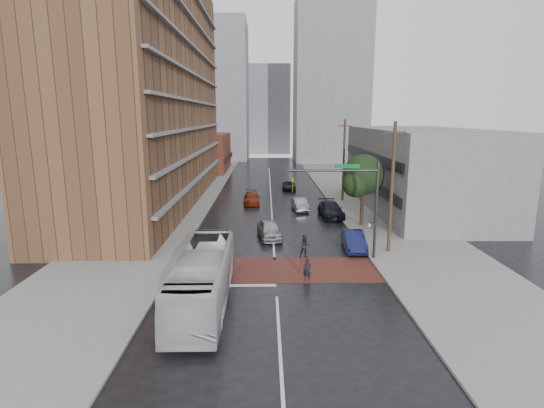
{
  "coord_description": "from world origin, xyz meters",
  "views": [
    {
      "loc": [
        -0.6,
        -27.14,
        10.38
      ],
      "look_at": [
        -0.14,
        5.84,
        3.5
      ],
      "focal_mm": 28.0,
      "sensor_mm": 36.0,
      "label": 1
    }
  ],
  "objects_px": {
    "pedestrian_a": "(307,270)",
    "car_parked_mid": "(331,210)",
    "transit_bus": "(203,277)",
    "car_travel_c": "(252,198)",
    "car_parked_near": "(354,241)",
    "suv_travel": "(289,186)",
    "car_travel_b": "(300,204)",
    "car_travel_a": "(269,229)",
    "pedestrian_b": "(305,246)",
    "car_parked_far": "(332,211)"
  },
  "relations": [
    {
      "from": "car_travel_b",
      "to": "car_travel_a",
      "type": "bearing_deg",
      "value": -114.02
    },
    {
      "from": "car_travel_a",
      "to": "car_parked_near",
      "type": "distance_m",
      "value": 7.41
    },
    {
      "from": "pedestrian_a",
      "to": "car_travel_b",
      "type": "xyz_separation_m",
      "value": [
        1.16,
        20.63,
        -0.05
      ]
    },
    {
      "from": "pedestrian_b",
      "to": "pedestrian_a",
      "type": "bearing_deg",
      "value": -97.72
    },
    {
      "from": "car_parked_mid",
      "to": "car_travel_a",
      "type": "bearing_deg",
      "value": -133.03
    },
    {
      "from": "car_parked_mid",
      "to": "car_travel_c",
      "type": "bearing_deg",
      "value": 137.91
    },
    {
      "from": "transit_bus",
      "to": "car_travel_c",
      "type": "distance_m",
      "value": 27.76
    },
    {
      "from": "transit_bus",
      "to": "pedestrian_b",
      "type": "distance_m",
      "value": 10.15
    },
    {
      "from": "transit_bus",
      "to": "pedestrian_a",
      "type": "distance_m",
      "value": 7.04
    },
    {
      "from": "pedestrian_a",
      "to": "car_parked_far",
      "type": "distance_m",
      "value": 18.0
    },
    {
      "from": "pedestrian_a",
      "to": "car_travel_a",
      "type": "bearing_deg",
      "value": 121.4
    },
    {
      "from": "car_parked_near",
      "to": "car_parked_mid",
      "type": "xyz_separation_m",
      "value": [
        -0.14,
        11.12,
        0.04
      ]
    },
    {
      "from": "suv_travel",
      "to": "car_parked_near",
      "type": "xyz_separation_m",
      "value": [
        3.65,
        -27.78,
        0.16
      ]
    },
    {
      "from": "transit_bus",
      "to": "car_parked_far",
      "type": "bearing_deg",
      "value": 63.31
    },
    {
      "from": "pedestrian_b",
      "to": "car_travel_c",
      "type": "distance_m",
      "value": 20.37
    },
    {
      "from": "pedestrian_b",
      "to": "car_travel_b",
      "type": "relative_size",
      "value": 0.42
    },
    {
      "from": "transit_bus",
      "to": "car_travel_c",
      "type": "height_order",
      "value": "transit_bus"
    },
    {
      "from": "suv_travel",
      "to": "car_travel_c",
      "type": "bearing_deg",
      "value": -114.54
    },
    {
      "from": "car_parked_near",
      "to": "transit_bus",
      "type": "bearing_deg",
      "value": -134.46
    },
    {
      "from": "car_travel_c",
      "to": "suv_travel",
      "type": "bearing_deg",
      "value": 61.67
    },
    {
      "from": "pedestrian_b",
      "to": "car_parked_near",
      "type": "xyz_separation_m",
      "value": [
        4.03,
        1.88,
        -0.14
      ]
    },
    {
      "from": "car_travel_a",
      "to": "car_parked_far",
      "type": "bearing_deg",
      "value": 41.92
    },
    {
      "from": "pedestrian_a",
      "to": "pedestrian_b",
      "type": "height_order",
      "value": "pedestrian_b"
    },
    {
      "from": "transit_bus",
      "to": "pedestrian_b",
      "type": "relative_size",
      "value": 6.47
    },
    {
      "from": "transit_bus",
      "to": "car_parked_far",
      "type": "height_order",
      "value": "transit_bus"
    },
    {
      "from": "car_travel_a",
      "to": "car_parked_far",
      "type": "distance_m",
      "value": 10.22
    },
    {
      "from": "pedestrian_a",
      "to": "car_parked_mid",
      "type": "bearing_deg",
      "value": 94.39
    },
    {
      "from": "car_travel_c",
      "to": "suv_travel",
      "type": "height_order",
      "value": "car_travel_c"
    },
    {
      "from": "transit_bus",
      "to": "car_parked_near",
      "type": "xyz_separation_m",
      "value": [
        10.42,
        9.73,
        -0.83
      ]
    },
    {
      "from": "transit_bus",
      "to": "pedestrian_a",
      "type": "xyz_separation_m",
      "value": [
        6.14,
        3.35,
        -0.82
      ]
    },
    {
      "from": "pedestrian_b",
      "to": "car_travel_b",
      "type": "distance_m",
      "value": 16.16
    },
    {
      "from": "car_parked_mid",
      "to": "car_parked_near",
      "type": "bearing_deg",
      "value": -92.57
    },
    {
      "from": "car_parked_near",
      "to": "car_parked_mid",
      "type": "distance_m",
      "value": 11.12
    },
    {
      "from": "pedestrian_b",
      "to": "car_travel_c",
      "type": "height_order",
      "value": "pedestrian_b"
    },
    {
      "from": "pedestrian_b",
      "to": "car_travel_b",
      "type": "height_order",
      "value": "pedestrian_b"
    },
    {
      "from": "car_parked_mid",
      "to": "pedestrian_b",
      "type": "bearing_deg",
      "value": -109.93
    },
    {
      "from": "pedestrian_a",
      "to": "car_parked_mid",
      "type": "distance_m",
      "value": 17.98
    },
    {
      "from": "suv_travel",
      "to": "car_parked_near",
      "type": "bearing_deg",
      "value": -80.1
    },
    {
      "from": "pedestrian_a",
      "to": "car_travel_a",
      "type": "distance_m",
      "value": 9.96
    },
    {
      "from": "transit_bus",
      "to": "car_travel_b",
      "type": "height_order",
      "value": "transit_bus"
    },
    {
      "from": "pedestrian_b",
      "to": "car_parked_far",
      "type": "xyz_separation_m",
      "value": [
        3.96,
        13.0,
        -0.25
      ]
    },
    {
      "from": "car_travel_c",
      "to": "car_parked_mid",
      "type": "distance_m",
      "value": 10.92
    },
    {
      "from": "pedestrian_b",
      "to": "car_parked_mid",
      "type": "xyz_separation_m",
      "value": [
        3.88,
        13.0,
        -0.09
      ]
    },
    {
      "from": "car_travel_c",
      "to": "suv_travel",
      "type": "distance_m",
      "value": 11.03
    },
    {
      "from": "car_travel_a",
      "to": "suv_travel",
      "type": "relative_size",
      "value": 1.09
    },
    {
      "from": "car_travel_b",
      "to": "pedestrian_b",
      "type": "bearing_deg",
      "value": -99.42
    },
    {
      "from": "pedestrian_a",
      "to": "car_travel_c",
      "type": "relative_size",
      "value": 0.32
    },
    {
      "from": "car_parked_near",
      "to": "car_parked_mid",
      "type": "bearing_deg",
      "value": 93.21
    },
    {
      "from": "car_travel_c",
      "to": "car_parked_mid",
      "type": "bearing_deg",
      "value": -40.15
    },
    {
      "from": "suv_travel",
      "to": "car_parked_near",
      "type": "distance_m",
      "value": 28.02
    }
  ]
}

